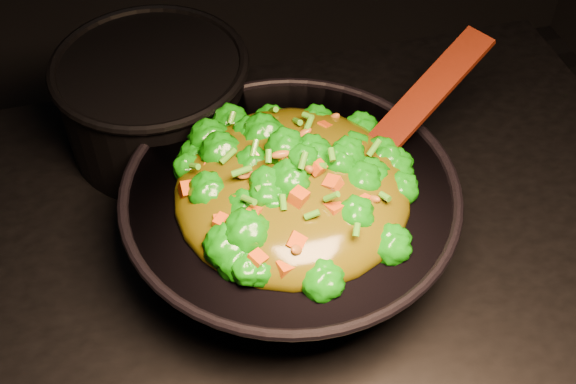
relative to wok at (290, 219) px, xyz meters
name	(u,v)px	position (x,y,z in m)	size (l,w,h in m)	color
wok	(290,219)	(0.00, 0.00, 0.00)	(0.39, 0.39, 0.11)	black
stir_fry	(292,166)	(0.00, -0.01, 0.10)	(0.27, 0.27, 0.09)	#127C08
spatula	(411,112)	(0.16, 0.04, 0.10)	(0.27, 0.04, 0.01)	#391908
back_pot	(156,102)	(-0.13, 0.24, 0.02)	(0.25, 0.25, 0.14)	black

